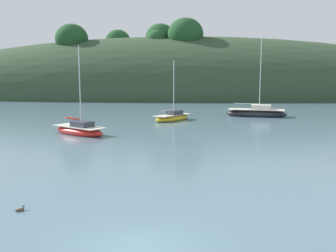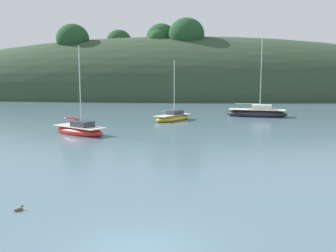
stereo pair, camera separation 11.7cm
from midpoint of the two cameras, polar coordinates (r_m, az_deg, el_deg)
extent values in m
ellipsoid|color=#2D422B|center=(91.51, 1.94, 4.46)|extent=(150.00, 36.00, 29.75)
ellipsoid|color=#1E4723|center=(86.61, 2.94, 14.13)|extent=(8.24, 7.49, 7.49)
ellipsoid|color=#1E4723|center=(95.76, -7.65, 12.99)|extent=(6.37, 5.80, 5.80)
ellipsoid|color=#1E4723|center=(91.03, -14.64, 13.03)|extent=(7.72, 7.02, 7.02)
ellipsoid|color=#1E4723|center=(87.58, -1.57, 13.42)|extent=(4.74, 4.31, 4.31)
ellipsoid|color=#1E4723|center=(89.93, -1.00, 13.70)|extent=(7.14, 6.49, 6.49)
ellipsoid|color=red|center=(34.83, -13.61, -0.80)|extent=(6.17, 5.23, 0.98)
cube|color=beige|center=(34.77, -13.63, -0.08)|extent=(5.68, 4.81, 0.06)
cube|color=#333842|center=(34.35, -13.14, 0.30)|extent=(2.37, 2.23, 0.54)
cylinder|color=silver|center=(34.23, -13.51, 5.99)|extent=(0.09, 0.09, 7.37)
cylinder|color=silver|center=(35.46, -14.64, 1.11)|extent=(2.13, 1.55, 0.07)
ellipsoid|color=maroon|center=(35.45, -14.64, 1.19)|extent=(2.12, 1.59, 0.20)
ellipsoid|color=#232328|center=(50.12, 13.76, 1.86)|extent=(8.33, 4.44, 1.27)
cube|color=beige|center=(50.06, 13.78, 2.51)|extent=(7.67, 4.09, 0.06)
cube|color=silver|center=(50.02, 14.52, 2.85)|extent=(2.87, 2.29, 0.64)
cylinder|color=silver|center=(49.86, 14.43, 8.21)|extent=(0.09, 0.09, 9.98)
cylinder|color=silver|center=(50.07, 12.36, 3.43)|extent=(3.26, 0.83, 0.07)
ellipsoid|color=gold|center=(44.23, 0.81, 1.20)|extent=(5.04, 5.79, 0.92)
cube|color=beige|center=(44.18, 0.81, 1.73)|extent=(4.64, 5.32, 0.06)
cube|color=#333842|center=(44.51, 1.18, 2.11)|extent=(2.13, 2.24, 0.52)
cylinder|color=silver|center=(44.18, 1.05, 6.02)|extent=(0.09, 0.09, 6.59)
cylinder|color=silver|center=(43.41, 0.04, 2.48)|extent=(1.52, 1.98, 0.07)
ellipsoid|color=brown|center=(16.10, -22.12, -12.03)|extent=(0.37, 0.37, 0.16)
sphere|color=#1E4723|center=(16.11, -21.64, -11.58)|extent=(0.09, 0.09, 0.09)
cone|color=gold|center=(16.13, -21.42, -11.56)|extent=(0.06, 0.06, 0.04)
cone|color=brown|center=(16.04, -22.65, -12.01)|extent=(0.10, 0.10, 0.08)
camera|label=1|loc=(0.06, -89.89, 0.02)|focal=38.97mm
camera|label=2|loc=(0.06, 90.11, -0.02)|focal=38.97mm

